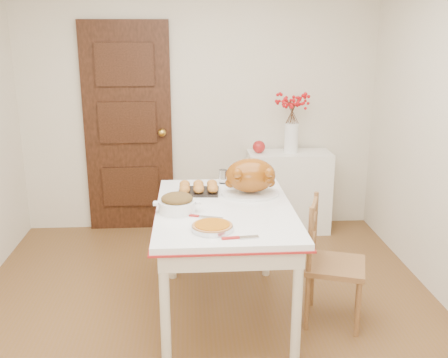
{
  "coord_description": "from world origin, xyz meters",
  "views": [
    {
      "loc": [
        -0.1,
        -3.05,
        1.95
      ],
      "look_at": [
        0.13,
        0.25,
        1.0
      ],
      "focal_mm": 41.13,
      "sensor_mm": 36.0,
      "label": 1
    }
  ],
  "objects": [
    {
      "name": "chair_oak",
      "position": [
        0.88,
        0.08,
        0.44
      ],
      "size": [
        0.49,
        0.49,
        0.88
      ],
      "primitive_type": null,
      "rotation": [
        0.0,
        0.0,
        1.24
      ],
      "color": "brown",
      "rests_on": "floor"
    },
    {
      "name": "wall_front",
      "position": [
        0.0,
        -2.0,
        1.25
      ],
      "size": [
        3.5,
        0.0,
        2.5
      ],
      "primitive_type": "cube",
      "color": "beige",
      "rests_on": "ground"
    },
    {
      "name": "turkey_platter",
      "position": [
        0.33,
        0.44,
        0.95
      ],
      "size": [
        0.47,
        0.41,
        0.27
      ],
      "primitive_type": null,
      "rotation": [
        0.0,
        0.0,
        -0.19
      ],
      "color": "#814008",
      "rests_on": "kitchen_table"
    },
    {
      "name": "floor",
      "position": [
        0.0,
        0.0,
        0.0
      ],
      "size": [
        3.5,
        4.0,
        0.0
      ],
      "primitive_type": "cube",
      "color": "brown",
      "rests_on": "ground"
    },
    {
      "name": "rolls_tray",
      "position": [
        -0.04,
        0.52,
        0.85
      ],
      "size": [
        0.31,
        0.25,
        0.08
      ],
      "primitive_type": null,
      "rotation": [
        0.0,
        0.0,
        -0.08
      ],
      "color": "#C47329",
      "rests_on": "kitchen_table"
    },
    {
      "name": "wall_back",
      "position": [
        0.0,
        2.0,
        1.25
      ],
      "size": [
        3.5,
        0.0,
        2.5
      ],
      "primitive_type": "cube",
      "color": "beige",
      "rests_on": "ground"
    },
    {
      "name": "carving_knife",
      "position": [
        -0.02,
        0.0,
        0.82
      ],
      "size": [
        0.25,
        0.13,
        0.01
      ],
      "primitive_type": null,
      "rotation": [
        0.0,
        0.0,
        -0.33
      ],
      "color": "silver",
      "rests_on": "kitchen_table"
    },
    {
      "name": "sideboard",
      "position": [
        0.88,
        1.78,
        0.41
      ],
      "size": [
        0.81,
        0.36,
        0.81
      ],
      "primitive_type": "cube",
      "color": "white",
      "rests_on": "floor"
    },
    {
      "name": "berry_vase",
      "position": [
        0.88,
        1.78,
        1.11
      ],
      "size": [
        0.31,
        0.31,
        0.6
      ],
      "primitive_type": null,
      "color": "white",
      "rests_on": "sideboard"
    },
    {
      "name": "pie_server",
      "position": [
        0.18,
        -0.35,
        0.82
      ],
      "size": [
        0.22,
        0.09,
        0.01
      ],
      "primitive_type": null,
      "rotation": [
        0.0,
        0.0,
        0.11
      ],
      "color": "silver",
      "rests_on": "kitchen_table"
    },
    {
      "name": "shaker_pair",
      "position": [
        0.44,
        0.75,
        0.86
      ],
      "size": [
        0.09,
        0.06,
        0.08
      ],
      "primitive_type": null,
      "rotation": [
        0.0,
        0.0,
        -0.3
      ],
      "color": "white",
      "rests_on": "kitchen_table"
    },
    {
      "name": "door_back",
      "position": [
        -0.7,
        1.97,
        1.03
      ],
      "size": [
        0.85,
        0.06,
        2.06
      ],
      "primitive_type": "cube",
      "color": "black",
      "rests_on": "ground"
    },
    {
      "name": "pumpkin_pie",
      "position": [
        0.03,
        -0.22,
        0.84
      ],
      "size": [
        0.32,
        0.32,
        0.05
      ],
      "primitive_type": "cylinder",
      "rotation": [
        0.0,
        0.0,
        -0.34
      ],
      "color": "#A65306",
      "rests_on": "kitchen_table"
    },
    {
      "name": "drinking_glass",
      "position": [
        0.15,
        0.76,
        0.87
      ],
      "size": [
        0.08,
        0.08,
        0.11
      ],
      "primitive_type": "cylinder",
      "rotation": [
        0.0,
        0.0,
        0.32
      ],
      "color": "white",
      "rests_on": "kitchen_table"
    },
    {
      "name": "stuffing_dish",
      "position": [
        -0.19,
        0.12,
        0.88
      ],
      "size": [
        0.38,
        0.34,
        0.12
      ],
      "primitive_type": null,
      "rotation": [
        0.0,
        0.0,
        -0.37
      ],
      "color": "brown",
      "rests_on": "kitchen_table"
    },
    {
      "name": "kitchen_table",
      "position": [
        0.13,
        0.2,
        0.41
      ],
      "size": [
        0.93,
        1.36,
        0.82
      ],
      "primitive_type": null,
      "color": "white",
      "rests_on": "floor"
    },
    {
      "name": "apple",
      "position": [
        0.57,
        1.78,
        0.87
      ],
      "size": [
        0.12,
        0.12,
        0.12
      ],
      "primitive_type": "sphere",
      "color": "#A21B1A",
      "rests_on": "sideboard"
    }
  ]
}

